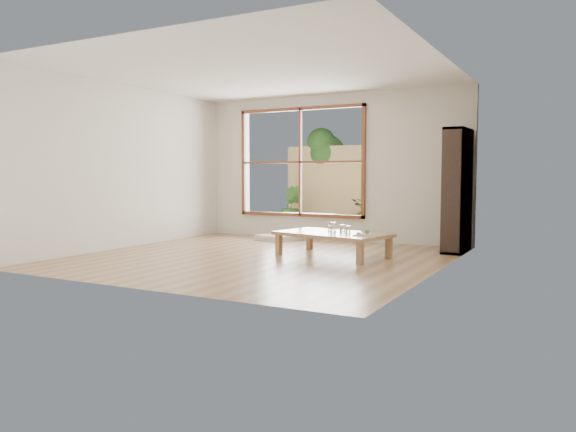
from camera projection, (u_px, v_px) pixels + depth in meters
The scene contains 15 objects.
ground at pixel (261, 257), 7.99m from camera, with size 5.00×5.00×0.00m, color #AA8155.
low_table at pixel (333, 235), 8.06m from camera, with size 1.73×1.20×0.35m.
floor_cushion at pixel (279, 237), 10.10m from camera, with size 0.63×0.63×0.09m, color beige.
bookshelf at pixel (457, 191), 8.49m from camera, with size 0.30×0.84×1.87m, color #30221B.
glass_tall at pixel (333, 228), 8.00m from camera, with size 0.08×0.08×0.15m, color silver.
glass_mid at pixel (348, 229), 7.97m from camera, with size 0.07×0.07×0.10m, color silver.
glass_short at pixel (342, 228), 8.16m from camera, with size 0.08×0.08×0.10m, color silver.
glass_small at pixel (330, 228), 8.22m from camera, with size 0.07×0.07×0.08m, color silver.
food_tray at pixel (363, 234), 7.68m from camera, with size 0.29×0.25×0.08m.
deck at pixel (326, 232), 11.40m from camera, with size 2.80×2.00×0.05m, color #3B312B.
garden_bench at pixel (307, 216), 11.36m from camera, with size 1.17×0.41×0.36m.
bamboo_fence at pixel (345, 187), 12.21m from camera, with size 2.80×0.06×1.80m, color #D9B26F.
shrub_right at pixel (371, 209), 11.66m from camera, with size 0.76×0.66×0.84m, color #2D5820.
shrub_left at pixel (292, 206), 12.27m from camera, with size 0.50×0.40×0.91m, color #2D5820.
garden_tree at pixel (323, 155), 12.74m from camera, with size 1.04×0.85×2.22m.
Camera 1 is at (4.09, -6.79, 1.18)m, focal length 35.00 mm.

